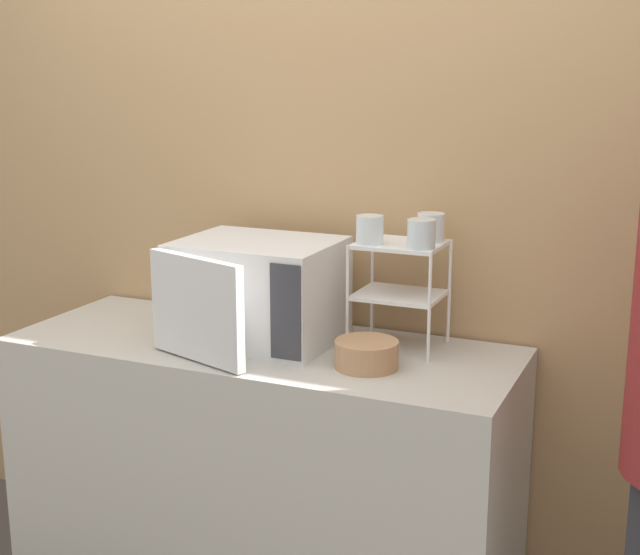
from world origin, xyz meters
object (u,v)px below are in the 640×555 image
object	(u,v)px
microwave	(255,292)
glass_front_right	(421,234)
dish_rack	(400,272)
glass_back_right	(431,227)
bowl	(366,354)
glass_front_left	(370,230)

from	to	relation	value
microwave	glass_front_right	bearing A→B (deg)	7.63
microwave	glass_front_right	world-z (taller)	glass_front_right
microwave	dish_rack	distance (m)	0.46
dish_rack	glass_back_right	size ratio (longest dim) A/B	3.81
dish_rack	bowl	xyz separation A→B (m)	(-0.02, -0.23, -0.20)
dish_rack	bowl	distance (m)	0.30
bowl	glass_back_right	bearing A→B (deg)	71.19
glass_front_left	microwave	bearing A→B (deg)	-168.40
microwave	bowl	distance (m)	0.44
microwave	glass_front_right	distance (m)	0.56
glass_back_right	glass_front_right	size ratio (longest dim) A/B	1.00
bowl	microwave	bearing A→B (deg)	166.78
microwave	glass_back_right	world-z (taller)	glass_back_right
microwave	bowl	size ratio (longest dim) A/B	2.85
glass_front_left	glass_front_right	bearing A→B (deg)	-1.24
microwave	dish_rack	world-z (taller)	dish_rack
dish_rack	glass_back_right	world-z (taller)	glass_back_right
glass_back_right	microwave	bearing A→B (deg)	-159.79
microwave	glass_back_right	xyz separation A→B (m)	(0.51, 0.19, 0.21)
glass_front_right	bowl	world-z (taller)	glass_front_right
dish_rack	glass_front_left	xyz separation A→B (m)	(-0.08, -0.06, 0.14)
glass_front_left	bowl	xyz separation A→B (m)	(0.06, -0.17, -0.33)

